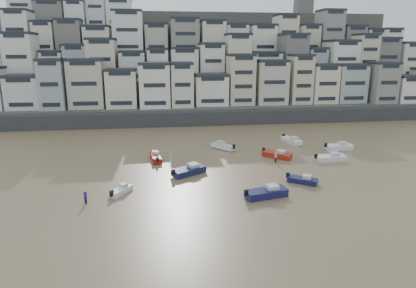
{
  "coord_description": "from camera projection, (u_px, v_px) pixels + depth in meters",
  "views": [
    {
      "loc": [
        -3.27,
        -27.22,
        18.82
      ],
      "look_at": [
        4.7,
        30.0,
        4.0
      ],
      "focal_mm": 32.0,
      "sensor_mm": 36.0,
      "label": 1
    }
  ],
  "objects": [
    {
      "name": "ground",
      "position": [
        202.0,
        279.0,
        31.23
      ],
      "size": [
        400.0,
        400.0,
        0.0
      ],
      "primitive_type": "plane",
      "color": "olive",
      "rests_on": "ground"
    },
    {
      "name": "harbor_wall",
      "position": [
        210.0,
        118.0,
        94.49
      ],
      "size": [
        140.0,
        3.0,
        3.5
      ],
      "primitive_type": "cube",
      "color": "#38383A",
      "rests_on": "ground"
    },
    {
      "name": "boat_e",
      "position": [
        277.0,
        154.0,
        65.96
      ],
      "size": [
        5.38,
        5.35,
        1.56
      ],
      "primitive_type": null,
      "rotation": [
        0.0,
        0.0,
        -0.78
      ],
      "color": "maroon",
      "rests_on": "ground"
    },
    {
      "name": "boat_f",
      "position": [
        156.0,
        156.0,
        64.32
      ],
      "size": [
        2.41,
        5.62,
        1.49
      ],
      "primitive_type": null,
      "rotation": [
        0.0,
        0.0,
        1.69
      ],
      "color": "maroon",
      "rests_on": "ground"
    },
    {
      "name": "boat_d",
      "position": [
        330.0,
        157.0,
        63.89
      ],
      "size": [
        5.72,
        2.07,
        1.54
      ],
      "primitive_type": null,
      "rotation": [
        0.0,
        0.0,
        0.04
      ],
      "color": "silver",
      "rests_on": "ground"
    },
    {
      "name": "boat_h",
      "position": [
        223.0,
        145.0,
        71.71
      ],
      "size": [
        4.95,
        5.61,
        1.55
      ],
      "primitive_type": null,
      "rotation": [
        0.0,
        0.0,
        2.23
      ],
      "color": "silver",
      "rests_on": "ground"
    },
    {
      "name": "boat_b",
      "position": [
        303.0,
        179.0,
        53.42
      ],
      "size": [
        4.62,
        3.98,
        1.26
      ],
      "primitive_type": null,
      "rotation": [
        0.0,
        0.0,
        -0.64
      ],
      "color": "#151642",
      "rests_on": "ground"
    },
    {
      "name": "boat_c",
      "position": [
        189.0,
        169.0,
        57.03
      ],
      "size": [
        6.26,
        5.06,
        1.68
      ],
      "primitive_type": null,
      "rotation": [
        0.0,
        0.0,
        0.58
      ],
      "color": "#151C42",
      "rests_on": "ground"
    },
    {
      "name": "boat_g",
      "position": [
        339.0,
        146.0,
        71.23
      ],
      "size": [
        5.68,
        1.89,
        1.55
      ],
      "primitive_type": null,
      "rotation": [
        0.0,
        0.0,
        0.01
      ],
      "color": "white",
      "rests_on": "ground"
    },
    {
      "name": "boat_a",
      "position": [
        266.0,
        191.0,
        48.26
      ],
      "size": [
        6.51,
        3.37,
        1.69
      ],
      "primitive_type": null,
      "rotation": [
        0.0,
        0.0,
        0.23
      ],
      "color": "#161845",
      "rests_on": "ground"
    },
    {
      "name": "hillside",
      "position": [
        207.0,
        66.0,
        130.55
      ],
      "size": [
        141.04,
        66.0,
        50.0
      ],
      "color": "#4C4C47",
      "rests_on": "ground"
    },
    {
      "name": "person_pink",
      "position": [
        276.0,
        157.0,
        63.38
      ],
      "size": [
        0.44,
        0.44,
        1.74
      ],
      "primitive_type": null,
      "color": "tan",
      "rests_on": "ground"
    },
    {
      "name": "boat_j",
      "position": [
        121.0,
        189.0,
        49.72
      ],
      "size": [
        3.36,
        4.22,
        1.13
      ],
      "primitive_type": null,
      "rotation": [
        0.0,
        0.0,
        1.01
      ],
      "color": "white",
      "rests_on": "ground"
    },
    {
      "name": "boat_i",
      "position": [
        292.0,
        140.0,
        75.88
      ],
      "size": [
        3.49,
        6.17,
        1.6
      ],
      "primitive_type": null,
      "rotation": [
        0.0,
        0.0,
        -1.29
      ],
      "color": "silver",
      "rests_on": "ground"
    },
    {
      "name": "person_blue",
      "position": [
        85.0,
        197.0,
        46.46
      ],
      "size": [
        0.44,
        0.44,
        1.74
      ],
      "primitive_type": null,
      "color": "#2C16A5",
      "rests_on": "ground"
    }
  ]
}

